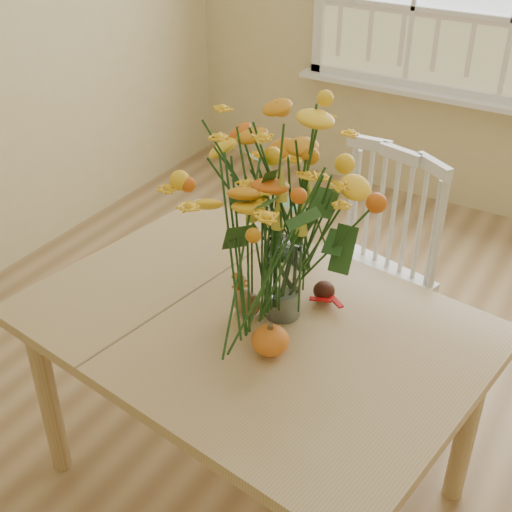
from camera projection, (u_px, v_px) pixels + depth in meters
The scene contains 7 objects.
floor at pixel (313, 452), 2.61m from camera, with size 4.00×4.50×0.01m, color olive.
dining_table at pixel (253, 342), 2.16m from camera, with size 1.49×1.16×0.73m.
windsor_chair at pixel (373, 262), 2.72m from camera, with size 0.55×0.54×0.98m.
flower_vase at pixel (285, 206), 1.93m from camera, with size 0.53×0.53×0.63m.
pumpkin at pixel (270, 342), 1.95m from camera, with size 0.11×0.11×0.09m, color orange.
turkey_figurine at pixel (246, 303), 2.10m from camera, with size 0.11×0.10×0.12m.
dark_gourd at pixel (324, 292), 2.18m from camera, with size 0.13×0.09×0.06m.
Camera 1 is at (0.74, -1.66, 2.03)m, focal length 48.00 mm.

